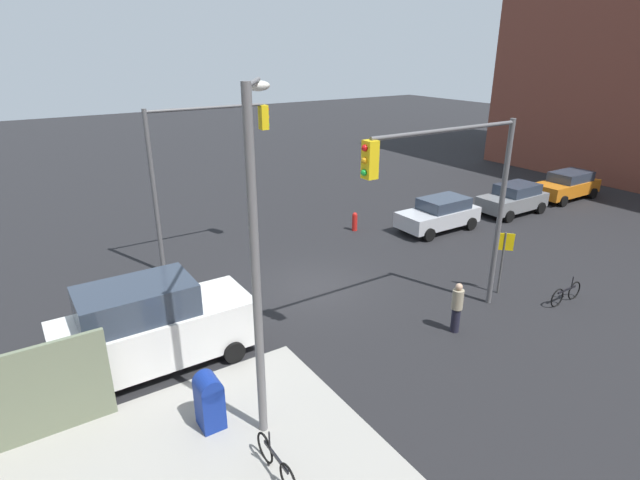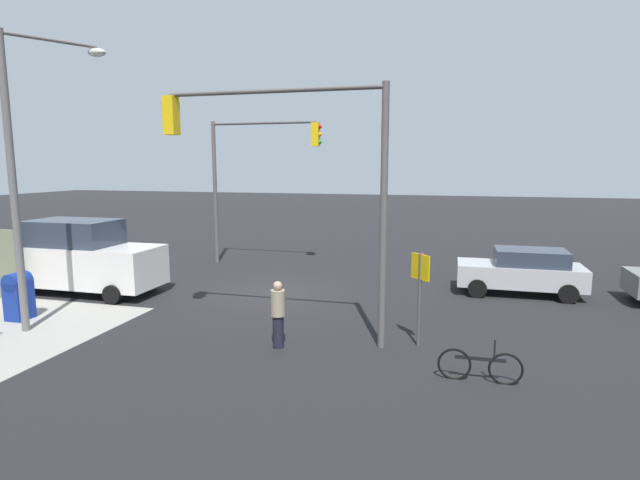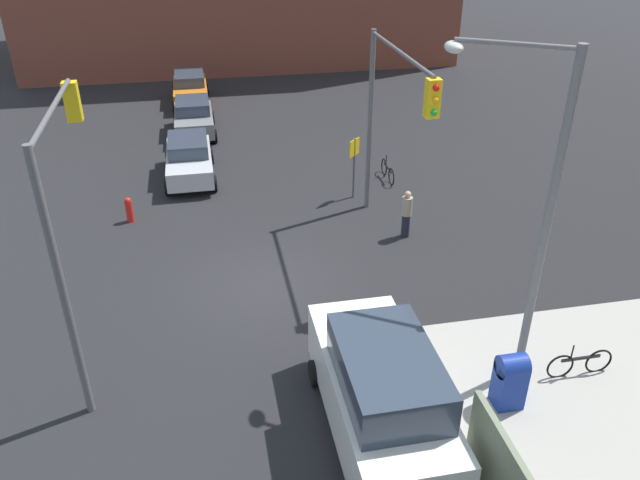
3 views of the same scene
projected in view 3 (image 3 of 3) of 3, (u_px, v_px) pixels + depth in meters
name	position (u px, v px, depth m)	size (l,w,h in m)	color
ground_plane	(262.00, 283.00, 19.05)	(120.00, 120.00, 0.00)	black
traffic_signal_nw_corner	(391.00, 105.00, 19.37)	(6.04, 0.36, 6.50)	#59595B
traffic_signal_se_corner	(65.00, 194.00, 13.85)	(5.18, 0.36, 6.50)	#59595B
street_lamp_corner	(533.00, 199.00, 13.39)	(1.65, 2.32, 8.00)	slate
warning_sign_two_way	(354.00, 158.00, 23.56)	(0.48, 0.48, 2.40)	#4C4C4C
mailbox_blue	(510.00, 379.00, 14.23)	(0.56, 0.64, 1.43)	navy
fire_hydrant	(129.00, 209.00, 22.36)	(0.26, 0.26, 0.94)	red
sedan_gray	(194.00, 117.00, 30.26)	(3.97, 2.02, 1.62)	slate
sedan_silver	(189.00, 158.00, 25.63)	(4.25, 2.02, 1.62)	#B7BABF
sedan_orange	(190.00, 88.00, 34.62)	(4.47, 2.02, 1.62)	orange
van_white_delivery	(381.00, 393.00, 13.11)	(5.40, 2.32, 2.62)	white
pedestrian_crossing	(406.00, 213.00, 21.20)	(0.36, 0.36, 1.71)	#9E937A
bicycle_leaning_on_fence	(579.00, 363.00, 15.32)	(0.05, 1.75, 0.97)	black
bicycle_at_crosswalk	(388.00, 171.00, 25.70)	(1.75, 0.05, 0.97)	black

